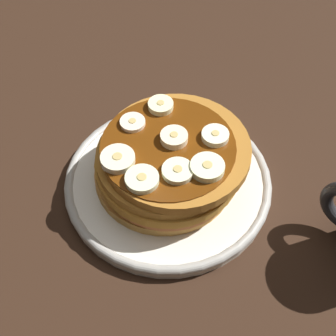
{
  "coord_description": "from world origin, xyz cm",
  "views": [
    {
      "loc": [
        -21.03,
        25.83,
        45.72
      ],
      "look_at": [
        0.0,
        0.0,
        3.5
      ],
      "focal_mm": 53.87,
      "sensor_mm": 36.0,
      "label": 1
    }
  ],
  "objects_px": {
    "banana_slice_5": "(215,136)",
    "banana_slice_6": "(161,106)",
    "pancake_stack": "(168,162)",
    "banana_slice_4": "(134,121)",
    "banana_slice_1": "(178,171)",
    "banana_slice_2": "(210,165)",
    "plate": "(168,182)",
    "banana_slice_0": "(176,139)",
    "banana_slice_3": "(118,159)",
    "banana_slice_7": "(142,180)"
  },
  "relations": [
    {
      "from": "banana_slice_7",
      "to": "banana_slice_0",
      "type": "bearing_deg",
      "value": -83.25
    },
    {
      "from": "banana_slice_0",
      "to": "banana_slice_3",
      "type": "height_order",
      "value": "banana_slice_0"
    },
    {
      "from": "plate",
      "to": "banana_slice_1",
      "type": "height_order",
      "value": "banana_slice_1"
    },
    {
      "from": "banana_slice_5",
      "to": "banana_slice_4",
      "type": "bearing_deg",
      "value": 24.67
    },
    {
      "from": "banana_slice_2",
      "to": "banana_slice_3",
      "type": "distance_m",
      "value": 0.09
    },
    {
      "from": "banana_slice_4",
      "to": "banana_slice_7",
      "type": "distance_m",
      "value": 0.08
    },
    {
      "from": "banana_slice_6",
      "to": "banana_slice_7",
      "type": "distance_m",
      "value": 0.1
    },
    {
      "from": "banana_slice_2",
      "to": "banana_slice_5",
      "type": "distance_m",
      "value": 0.04
    },
    {
      "from": "pancake_stack",
      "to": "banana_slice_5",
      "type": "relative_size",
      "value": 5.82
    },
    {
      "from": "pancake_stack",
      "to": "banana_slice_4",
      "type": "xyz_separation_m",
      "value": [
        0.05,
        -0.0,
        0.03
      ]
    },
    {
      "from": "pancake_stack",
      "to": "banana_slice_2",
      "type": "relative_size",
      "value": 4.83
    },
    {
      "from": "banana_slice_3",
      "to": "banana_slice_5",
      "type": "relative_size",
      "value": 1.22
    },
    {
      "from": "banana_slice_0",
      "to": "banana_slice_1",
      "type": "relative_size",
      "value": 0.91
    },
    {
      "from": "banana_slice_1",
      "to": "banana_slice_5",
      "type": "height_order",
      "value": "same"
    },
    {
      "from": "pancake_stack",
      "to": "banana_slice_5",
      "type": "height_order",
      "value": "banana_slice_5"
    },
    {
      "from": "banana_slice_5",
      "to": "banana_slice_6",
      "type": "xyz_separation_m",
      "value": [
        0.07,
        0.0,
        0.0
      ]
    },
    {
      "from": "banana_slice_3",
      "to": "banana_slice_7",
      "type": "xyz_separation_m",
      "value": [
        -0.03,
        0.0,
        -0.0
      ]
    },
    {
      "from": "banana_slice_3",
      "to": "banana_slice_7",
      "type": "bearing_deg",
      "value": 174.23
    },
    {
      "from": "banana_slice_4",
      "to": "banana_slice_6",
      "type": "xyz_separation_m",
      "value": [
        -0.01,
        -0.03,
        0.0
      ]
    },
    {
      "from": "pancake_stack",
      "to": "banana_slice_0",
      "type": "distance_m",
      "value": 0.03
    },
    {
      "from": "banana_slice_3",
      "to": "banana_slice_6",
      "type": "height_order",
      "value": "same"
    },
    {
      "from": "banana_slice_2",
      "to": "banana_slice_6",
      "type": "xyz_separation_m",
      "value": [
        0.09,
        -0.03,
        -0.0
      ]
    },
    {
      "from": "banana_slice_4",
      "to": "banana_slice_7",
      "type": "xyz_separation_m",
      "value": [
        -0.06,
        0.05,
        0.0
      ]
    },
    {
      "from": "plate",
      "to": "banana_slice_1",
      "type": "distance_m",
      "value": 0.07
    },
    {
      "from": "banana_slice_1",
      "to": "banana_slice_3",
      "type": "relative_size",
      "value": 0.91
    },
    {
      "from": "pancake_stack",
      "to": "banana_slice_4",
      "type": "distance_m",
      "value": 0.06
    },
    {
      "from": "banana_slice_2",
      "to": "banana_slice_5",
      "type": "bearing_deg",
      "value": -61.59
    },
    {
      "from": "banana_slice_5",
      "to": "banana_slice_6",
      "type": "bearing_deg",
      "value": 1.19
    },
    {
      "from": "plate",
      "to": "banana_slice_2",
      "type": "distance_m",
      "value": 0.08
    },
    {
      "from": "banana_slice_5",
      "to": "banana_slice_7",
      "type": "distance_m",
      "value": 0.09
    },
    {
      "from": "banana_slice_4",
      "to": "banana_slice_5",
      "type": "distance_m",
      "value": 0.09
    },
    {
      "from": "banana_slice_3",
      "to": "banana_slice_1",
      "type": "bearing_deg",
      "value": -154.66
    },
    {
      "from": "banana_slice_5",
      "to": "banana_slice_6",
      "type": "distance_m",
      "value": 0.07
    },
    {
      "from": "banana_slice_0",
      "to": "banana_slice_4",
      "type": "bearing_deg",
      "value": 7.98
    },
    {
      "from": "banana_slice_2",
      "to": "banana_slice_3",
      "type": "relative_size",
      "value": 0.99
    },
    {
      "from": "banana_slice_2",
      "to": "banana_slice_7",
      "type": "relative_size",
      "value": 1.03
    },
    {
      "from": "pancake_stack",
      "to": "banana_slice_6",
      "type": "bearing_deg",
      "value": -42.4
    },
    {
      "from": "pancake_stack",
      "to": "banana_slice_1",
      "type": "relative_size",
      "value": 5.26
    },
    {
      "from": "banana_slice_0",
      "to": "banana_slice_1",
      "type": "height_order",
      "value": "banana_slice_0"
    },
    {
      "from": "plate",
      "to": "banana_slice_3",
      "type": "height_order",
      "value": "banana_slice_3"
    },
    {
      "from": "banana_slice_1",
      "to": "banana_slice_5",
      "type": "bearing_deg",
      "value": -91.38
    },
    {
      "from": "banana_slice_3",
      "to": "banana_slice_4",
      "type": "distance_m",
      "value": 0.05
    },
    {
      "from": "banana_slice_3",
      "to": "banana_slice_2",
      "type": "bearing_deg",
      "value": -145.45
    },
    {
      "from": "plate",
      "to": "banana_slice_0",
      "type": "bearing_deg",
      "value": -101.29
    },
    {
      "from": "banana_slice_2",
      "to": "banana_slice_4",
      "type": "relative_size",
      "value": 1.27
    },
    {
      "from": "plate",
      "to": "banana_slice_4",
      "type": "xyz_separation_m",
      "value": [
        0.05,
        -0.0,
        0.06
      ]
    },
    {
      "from": "banana_slice_1",
      "to": "banana_slice_4",
      "type": "bearing_deg",
      "value": -17.1
    },
    {
      "from": "pancake_stack",
      "to": "banana_slice_6",
      "type": "relative_size",
      "value": 5.99
    },
    {
      "from": "banana_slice_2",
      "to": "banana_slice_1",
      "type": "bearing_deg",
      "value": 51.96
    },
    {
      "from": "plate",
      "to": "banana_slice_0",
      "type": "xyz_separation_m",
      "value": [
        -0.0,
        -0.01,
        0.07
      ]
    }
  ]
}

